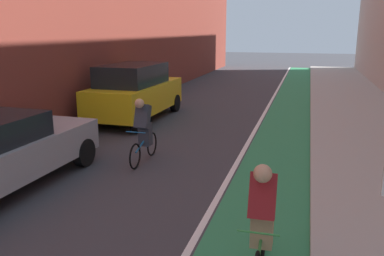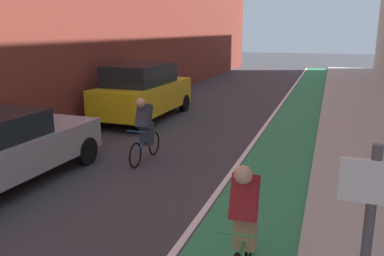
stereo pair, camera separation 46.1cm
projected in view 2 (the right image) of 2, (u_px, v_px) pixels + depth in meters
name	position (u px, v px, depth m)	size (l,w,h in m)	color
ground_plane	(207.00, 126.00, 13.28)	(92.05, 92.05, 0.00)	#38383D
bike_lane_paint	(296.00, 119.00, 14.24)	(1.60, 41.84, 0.00)	#2D8451
lane_divider_stripe	(271.00, 118.00, 14.53)	(0.12, 41.84, 0.00)	white
sidewalk_right	(373.00, 123.00, 13.42)	(3.46, 41.84, 0.14)	#A8A59E
parked_suv_yellow_cab	(143.00, 91.00, 14.10)	(1.98, 4.64, 1.98)	yellow
cyclist_mid	(244.00, 222.00, 4.91)	(0.48, 1.70, 1.61)	black
cyclist_trailing	(145.00, 127.00, 9.55)	(0.48, 1.65, 1.58)	black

